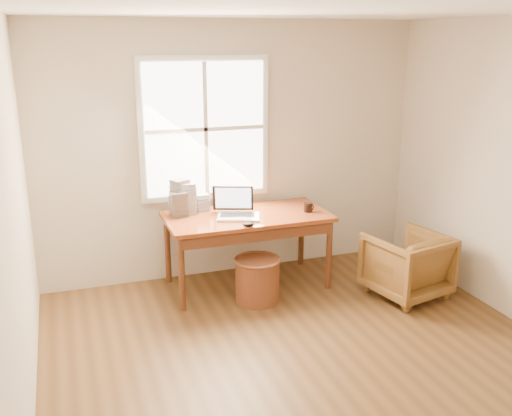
% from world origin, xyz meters
% --- Properties ---
extents(room_shell, '(4.04, 4.54, 2.64)m').
position_xyz_m(room_shell, '(-0.02, 0.16, 1.32)').
color(room_shell, brown).
rests_on(room_shell, ground).
extents(desk, '(1.60, 0.80, 0.04)m').
position_xyz_m(desk, '(0.00, 1.80, 0.73)').
color(desk, brown).
rests_on(desk, room_shell).
extents(armchair, '(0.80, 0.81, 0.63)m').
position_xyz_m(armchair, '(1.38, 1.08, 0.31)').
color(armchair, brown).
rests_on(armchair, room_shell).
extents(wicker_stool, '(0.44, 0.44, 0.42)m').
position_xyz_m(wicker_stool, '(-0.02, 1.42, 0.21)').
color(wicker_stool, brown).
rests_on(wicker_stool, room_shell).
extents(laptop, '(0.46, 0.47, 0.27)m').
position_xyz_m(laptop, '(-0.11, 1.72, 0.88)').
color(laptop, silver).
rests_on(laptop, desk).
extents(mouse, '(0.12, 0.08, 0.04)m').
position_xyz_m(mouse, '(-0.10, 1.45, 0.77)').
color(mouse, black).
rests_on(mouse, desk).
extents(coffee_mug, '(0.11, 0.11, 0.09)m').
position_xyz_m(coffee_mug, '(0.60, 1.69, 0.80)').
color(coffee_mug, black).
rests_on(coffee_mug, desk).
extents(cd_stack_a, '(0.16, 0.14, 0.31)m').
position_xyz_m(cd_stack_a, '(-0.55, 2.02, 0.91)').
color(cd_stack_a, silver).
rests_on(cd_stack_a, desk).
extents(cd_stack_b, '(0.16, 0.15, 0.24)m').
position_xyz_m(cd_stack_b, '(-0.64, 1.96, 0.87)').
color(cd_stack_b, '#28282D').
rests_on(cd_stack_b, desk).
extents(cd_stack_c, '(0.20, 0.19, 0.35)m').
position_xyz_m(cd_stack_c, '(-0.61, 2.04, 0.92)').
color(cd_stack_c, '#9D9BA8').
rests_on(cd_stack_c, desk).
extents(cd_stack_d, '(0.14, 0.12, 0.17)m').
position_xyz_m(cd_stack_d, '(-0.38, 2.08, 0.83)').
color(cd_stack_d, silver).
rests_on(cd_stack_d, desk).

